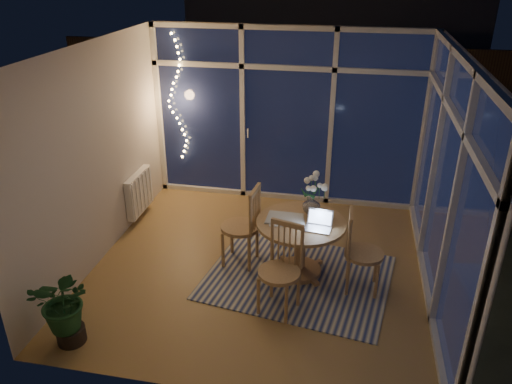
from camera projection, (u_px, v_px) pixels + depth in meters
floor at (261, 266)px, 6.12m from camera, size 4.00×4.00×0.00m
ceiling at (262, 49)px, 5.00m from camera, size 4.00×4.00×0.00m
wall_back at (287, 117)px, 7.33m from camera, size 4.00×0.04×2.60m
wall_front at (213, 269)px, 3.79m from camera, size 4.00×0.04×2.60m
wall_left at (96, 156)px, 5.91m from camera, size 0.04×4.00×2.60m
wall_right at (450, 183)px, 5.20m from camera, size 0.04×4.00×2.60m
window_wall_back at (287, 118)px, 7.29m from camera, size 4.00×0.10×2.60m
window_wall_right at (446, 183)px, 5.21m from camera, size 0.10×4.00×2.60m
radiator at (139, 193)px, 7.08m from camera, size 0.10×0.70×0.58m
fairy_lights at (176, 98)px, 7.41m from camera, size 0.24×0.10×1.85m
garden_patio at (329, 140)px, 10.48m from camera, size 12.00×6.00×0.10m
garden_fence at (310, 88)px, 10.60m from camera, size 11.00×0.08×1.80m
neighbour_roof at (336, 9)px, 12.64m from camera, size 7.00×3.00×2.20m
garden_shrubs at (253, 137)px, 9.07m from camera, size 0.90×0.90×0.90m
rug at (298, 277)px, 5.90m from camera, size 2.32×1.97×0.01m
dining_table at (300, 248)px, 5.84m from camera, size 1.18×1.18×0.70m
chair_left at (240, 225)px, 5.97m from camera, size 0.53×0.53×1.05m
chair_right at (364, 252)px, 5.49m from camera, size 0.46×0.46×0.99m
chair_front at (279, 271)px, 5.15m from camera, size 0.58×0.58×1.01m
laptop at (318, 221)px, 5.48m from camera, size 0.32×0.29×0.21m
flower_vase at (311, 205)px, 5.84m from camera, size 0.23×0.23×0.21m
bowl at (327, 219)px, 5.71m from camera, size 0.17×0.17×0.04m
newspapers at (286, 219)px, 5.73m from camera, size 0.44×0.35×0.02m
phone at (296, 223)px, 5.65m from camera, size 0.14×0.11×0.01m
potted_plant at (66, 310)px, 4.77m from camera, size 0.55×0.48×0.76m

